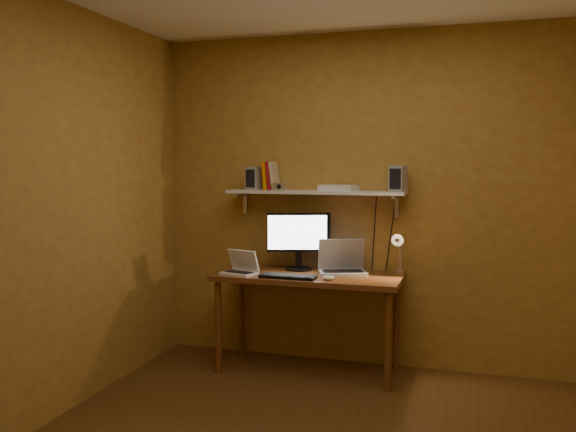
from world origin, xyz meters
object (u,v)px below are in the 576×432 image
(monitor, at_px, (298,238))
(speaker_right, at_px, (398,179))
(netbook, at_px, (241,267))
(desk, at_px, (308,285))
(router, at_px, (339,188))
(desk_lamp, at_px, (399,248))
(laptop, at_px, (342,264))
(speaker_left, at_px, (254,178))
(wall_shelf, at_px, (315,193))
(mouse, at_px, (329,278))
(keyboard, at_px, (288,276))
(shelf_camera, at_px, (279,187))

(monitor, distance_m, speaker_right, 0.90)
(netbook, bearing_deg, monitor, 56.93)
(desk, distance_m, router, 0.78)
(desk_lamp, height_order, speaker_right, speaker_right)
(laptop, bearing_deg, desk_lamp, -21.02)
(speaker_right, bearing_deg, speaker_left, -165.04)
(wall_shelf, relative_size, mouse, 15.67)
(desk, relative_size, router, 5.09)
(keyboard, bearing_deg, mouse, 1.86)
(speaker_left, height_order, speaker_right, speaker_right)
(laptop, bearing_deg, desk, -170.53)
(laptop, distance_m, netbook, 0.77)
(keyboard, bearing_deg, desk_lamp, 23.24)
(laptop, height_order, keyboard, laptop)
(wall_shelf, bearing_deg, netbook, -144.35)
(monitor, bearing_deg, desk, -70.19)
(wall_shelf, xyz_separation_m, netbook, (-0.48, -0.35, -0.56))
(desk, xyz_separation_m, laptop, (0.23, 0.13, 0.15))
(speaker_right, bearing_deg, wall_shelf, -164.95)
(netbook, xyz_separation_m, shelf_camera, (0.21, 0.28, 0.60))
(shelf_camera, bearing_deg, netbook, -126.37)
(netbook, distance_m, router, 0.96)
(desk_lamp, relative_size, speaker_right, 1.93)
(wall_shelf, relative_size, desk_lamp, 3.73)
(monitor, xyz_separation_m, router, (0.31, 0.04, 0.39))
(shelf_camera, bearing_deg, router, 9.12)
(laptop, distance_m, desk_lamp, 0.45)
(shelf_camera, xyz_separation_m, router, (0.46, 0.07, -0.01))
(monitor, xyz_separation_m, netbook, (-0.36, -0.31, -0.20))
(desk_lamp, bearing_deg, speaker_right, 108.08)
(desk, bearing_deg, wall_shelf, 90.00)
(laptop, height_order, speaker_left, speaker_left)
(desk, xyz_separation_m, shelf_camera, (-0.28, 0.13, 0.74))
(wall_shelf, bearing_deg, laptop, -15.15)
(speaker_right, bearing_deg, mouse, -124.01)
(mouse, xyz_separation_m, shelf_camera, (-0.48, 0.31, 0.64))
(monitor, bearing_deg, speaker_right, -16.00)
(speaker_left, height_order, router, speaker_left)
(laptop, relative_size, desk_lamp, 1.11)
(mouse, relative_size, router, 0.32)
(desk, relative_size, shelf_camera, 13.32)
(speaker_right, distance_m, router, 0.46)
(desk, bearing_deg, shelf_camera, 155.00)
(wall_shelf, distance_m, mouse, 0.73)
(desk, relative_size, desk_lamp, 3.73)
(laptop, bearing_deg, mouse, -115.44)
(desk, relative_size, speaker_right, 7.19)
(desk, distance_m, shelf_camera, 0.80)
(wall_shelf, relative_size, laptop, 3.36)
(router, bearing_deg, monitor, -172.33)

